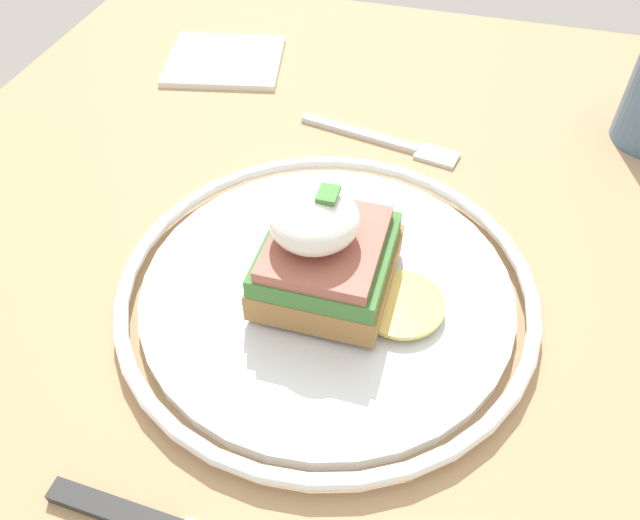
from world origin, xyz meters
name	(u,v)px	position (x,y,z in m)	size (l,w,h in m)	color
dining_table	(332,372)	(0.00, 0.00, 0.61)	(0.88, 0.77, 0.73)	tan
plate	(320,287)	(0.02, 0.00, 0.74)	(0.29, 0.29, 0.02)	silver
sandwich	(322,253)	(0.02, 0.00, 0.78)	(0.09, 0.13, 0.08)	#9E703D
fork	(386,141)	(-0.17, 0.00, 0.73)	(0.04, 0.15, 0.00)	silver
napkin	(225,60)	(-0.26, -0.19, 0.73)	(0.11, 0.12, 0.01)	white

